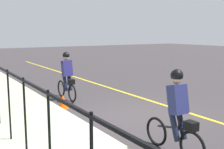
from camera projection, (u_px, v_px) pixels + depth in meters
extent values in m
plane|color=#363133|center=(136.00, 116.00, 8.65)|extent=(80.00, 80.00, 0.00)
cube|color=yellow|center=(174.00, 108.00, 9.50)|extent=(36.00, 0.12, 0.01)
cube|color=#A8B593|center=(25.00, 135.00, 6.84)|extent=(40.00, 3.20, 0.15)
cylinder|color=black|center=(50.00, 144.00, 4.08)|extent=(0.04, 0.04, 1.60)
cylinder|color=black|center=(25.00, 120.00, 5.16)|extent=(0.04, 0.04, 1.60)
cylinder|color=black|center=(9.00, 105.00, 6.25)|extent=(0.04, 0.04, 1.60)
torus|color=black|center=(61.00, 88.00, 11.18)|extent=(0.66, 0.06, 0.66)
torus|color=black|center=(72.00, 93.00, 10.30)|extent=(0.66, 0.06, 0.66)
cube|color=black|center=(66.00, 84.00, 10.70)|extent=(0.93, 0.04, 0.24)
cylinder|color=black|center=(68.00, 81.00, 10.55)|extent=(0.03, 0.03, 0.35)
cube|color=navy|center=(67.00, 68.00, 10.52)|extent=(0.34, 0.36, 0.63)
sphere|color=tan|center=(66.00, 57.00, 10.50)|extent=(0.22, 0.22, 0.22)
sphere|color=black|center=(66.00, 55.00, 10.49)|extent=(0.26, 0.26, 0.26)
cylinder|color=#191E38|center=(65.00, 82.00, 10.53)|extent=(0.34, 0.12, 0.65)
cylinder|color=#191E38|center=(70.00, 82.00, 10.64)|extent=(0.34, 0.12, 0.65)
cube|color=black|center=(71.00, 82.00, 10.28)|extent=(0.24, 0.20, 0.18)
torus|color=black|center=(156.00, 131.00, 6.34)|extent=(0.66, 0.06, 0.66)
torus|color=black|center=(192.00, 147.00, 5.47)|extent=(0.66, 0.06, 0.66)
cube|color=black|center=(173.00, 127.00, 5.87)|extent=(0.93, 0.04, 0.24)
cylinder|color=black|center=(179.00, 122.00, 5.72)|extent=(0.03, 0.03, 0.35)
cube|color=navy|center=(178.00, 99.00, 5.69)|extent=(0.34, 0.36, 0.63)
sphere|color=tan|center=(177.00, 79.00, 5.67)|extent=(0.22, 0.22, 0.22)
sphere|color=black|center=(177.00, 75.00, 5.66)|extent=(0.26, 0.26, 0.26)
cylinder|color=#191E38|center=(174.00, 125.00, 5.70)|extent=(0.34, 0.12, 0.65)
cylinder|color=#191E38|center=(181.00, 124.00, 5.81)|extent=(0.34, 0.12, 0.65)
cube|color=black|center=(191.00, 126.00, 5.45)|extent=(0.24, 0.20, 0.18)
cone|color=#FB5208|center=(63.00, 102.00, 9.42)|extent=(0.36, 0.36, 0.48)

